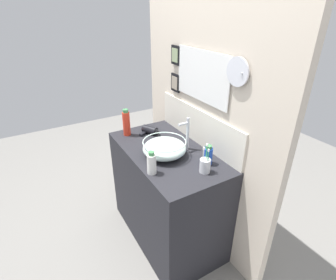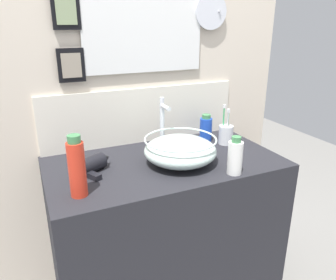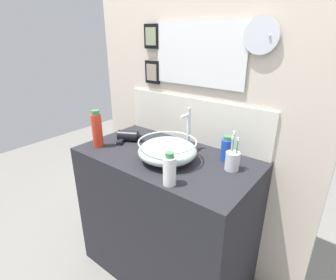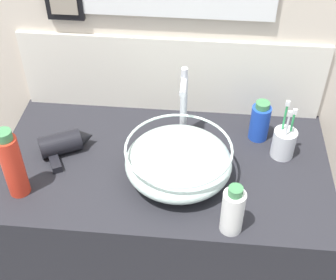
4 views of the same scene
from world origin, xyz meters
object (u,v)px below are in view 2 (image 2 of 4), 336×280
(faucet, at_px, (163,121))
(spray_bottle, at_px, (206,129))
(glass_bowl_sink, at_px, (180,150))
(hair_drier, at_px, (93,164))
(toothbrush_cup, at_px, (226,134))
(lotion_bottle, at_px, (235,157))
(shampoo_bottle, at_px, (77,168))

(faucet, xyz_separation_m, spray_bottle, (0.26, 0.01, -0.08))
(faucet, height_order, spray_bottle, faucet)
(glass_bowl_sink, bearing_deg, hair_drier, 168.44)
(hair_drier, relative_size, toothbrush_cup, 0.89)
(hair_drier, bearing_deg, lotion_bottle, -26.29)
(toothbrush_cup, height_order, spray_bottle, toothbrush_cup)
(spray_bottle, bearing_deg, glass_bowl_sink, -140.70)
(faucet, xyz_separation_m, lotion_bottle, (0.16, -0.39, -0.07))
(spray_bottle, height_order, lotion_bottle, lotion_bottle)
(faucet, bearing_deg, lotion_bottle, -67.34)
(hair_drier, distance_m, shampoo_bottle, 0.22)
(faucet, distance_m, shampoo_bottle, 0.56)
(lotion_bottle, bearing_deg, spray_bottle, 76.72)
(glass_bowl_sink, relative_size, hair_drier, 1.76)
(hair_drier, height_order, toothbrush_cup, toothbrush_cup)
(lotion_bottle, bearing_deg, hair_drier, 153.71)
(glass_bowl_sink, xyz_separation_m, toothbrush_cup, (0.33, 0.13, -0.01))
(hair_drier, distance_m, spray_bottle, 0.65)
(spray_bottle, height_order, shampoo_bottle, shampoo_bottle)
(shampoo_bottle, bearing_deg, faucet, 33.10)
(faucet, relative_size, toothbrush_cup, 1.26)
(hair_drier, relative_size, spray_bottle, 1.27)
(glass_bowl_sink, distance_m, toothbrush_cup, 0.35)
(glass_bowl_sink, height_order, lotion_bottle, lotion_bottle)
(faucet, relative_size, shampoo_bottle, 1.11)
(glass_bowl_sink, distance_m, hair_drier, 0.39)
(hair_drier, bearing_deg, shampoo_bottle, -116.34)
(spray_bottle, bearing_deg, toothbrush_cup, -47.54)
(hair_drier, relative_size, lotion_bottle, 1.12)
(faucet, xyz_separation_m, shampoo_bottle, (-0.47, -0.31, -0.03))
(faucet, distance_m, toothbrush_cup, 0.35)
(toothbrush_cup, relative_size, spray_bottle, 1.42)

